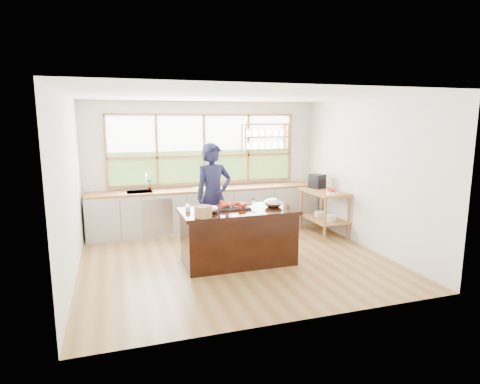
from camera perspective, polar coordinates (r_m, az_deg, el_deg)
name	(u,v)px	position (r m, az deg, el deg)	size (l,w,h in m)	color
ground_plane	(235,259)	(6.88, -0.74, -9.48)	(5.00, 5.00, 0.00)	olive
room_shell	(227,153)	(7.00, -1.82, 5.56)	(5.02, 4.52, 2.71)	silver
back_counter	(207,209)	(8.56, -4.69, -2.39)	(4.90, 0.63, 0.90)	beige
right_shelf_unit	(324,205)	(8.36, 11.92, -1.83)	(0.62, 1.10, 0.90)	#945A2A
island	(238,236)	(6.56, -0.23, -6.32)	(1.85, 0.90, 0.90)	black
cook	(214,196)	(7.24, -3.79, -0.64)	(0.70, 0.46, 1.92)	#171838
potted_plant	(149,185)	(8.33, -12.76, 1.04)	(0.13, 0.09, 0.25)	slate
cutting_board	(203,188)	(8.45, -5.32, 0.57)	(0.40, 0.30, 0.01)	green
espresso_machine	(317,181)	(8.57, 10.91, 1.52)	(0.26, 0.28, 0.30)	black
wine_bottle	(333,185)	(8.14, 13.03, 0.95)	(0.07, 0.07, 0.29)	#98A95A
fruit_bowl	(332,192)	(7.97, 12.97, 0.02)	(0.24, 0.24, 0.11)	white
slate_board	(232,207)	(6.56, -1.19, -2.21)	(0.55, 0.40, 0.02)	black
lobster_pile	(233,204)	(6.56, -1.00, -1.78)	(0.52, 0.44, 0.08)	#E55329
mixing_bowl_left	(209,209)	(6.22, -4.45, -2.46)	(0.28, 0.28, 0.13)	#AFB0B7
mixing_bowl_right	(273,203)	(6.66, 4.77, -1.55)	(0.31, 0.31, 0.15)	#AFB0B7
wine_glass	(254,202)	(6.27, 1.99, -1.38)	(0.08, 0.08, 0.22)	white
wicker_basket	(203,212)	(5.96, -5.28, -2.79)	(0.26, 0.26, 0.17)	#A88549
parchment_roll	(188,208)	(6.46, -7.45, -2.23)	(0.08, 0.08, 0.30)	white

